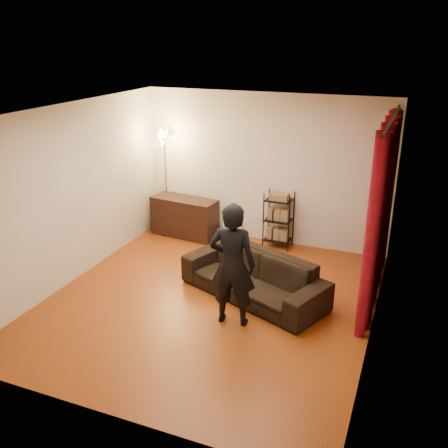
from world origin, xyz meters
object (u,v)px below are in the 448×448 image
at_px(media_cabinet, 185,217).
at_px(sofa, 253,276).
at_px(storage_boxes, 232,232).
at_px(wire_shelf, 278,220).
at_px(floor_lamp, 166,183).
at_px(person, 232,265).

bearing_deg(media_cabinet, sofa, -35.53).
height_order(storage_boxes, wire_shelf, wire_shelf).
height_order(media_cabinet, wire_shelf, wire_shelf).
xyz_separation_m(media_cabinet, floor_lamp, (-0.34, -0.05, 0.65)).
xyz_separation_m(sofa, wire_shelf, (-0.18, 1.90, 0.19)).
relative_size(sofa, storage_boxes, 6.61).
bearing_deg(person, floor_lamp, -54.79).
xyz_separation_m(sofa, media_cabinet, (-1.97, 1.77, 0.05)).
bearing_deg(sofa, media_cabinet, 160.07).
xyz_separation_m(person, floor_lamp, (-2.28, 2.48, 0.18)).
bearing_deg(floor_lamp, sofa, -36.49).
distance_m(wire_shelf, floor_lamp, 2.21).
xyz_separation_m(sofa, person, (-0.04, -0.76, 0.52)).
distance_m(storage_boxes, wire_shelf, 0.98).
relative_size(person, media_cabinet, 1.33).
bearing_deg(storage_boxes, person, -68.88).
distance_m(person, media_cabinet, 3.22).
bearing_deg(person, sofa, -100.32).
bearing_deg(sofa, person, -71.04).
distance_m(person, floor_lamp, 3.37).
relative_size(media_cabinet, floor_lamp, 0.62).
height_order(media_cabinet, storage_boxes, media_cabinet).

